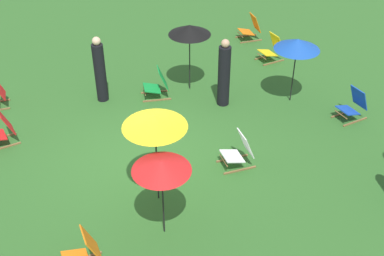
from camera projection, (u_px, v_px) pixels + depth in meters
ground_plane at (145, 161)px, 11.16m from camera, size 40.00×40.00×0.00m
deckchair_0 at (239, 151)px, 10.84m from camera, size 0.59×0.83×0.83m
deckchair_1 at (272, 49)px, 14.95m from camera, size 0.48×0.76×0.83m
deckchair_2 at (157, 84)px, 13.21m from camera, size 0.68×0.87×0.83m
deckchair_3 at (1, 130)px, 11.51m from camera, size 0.49×0.77×0.83m
deckchair_4 at (251, 28)px, 16.16m from camera, size 0.61×0.83×0.83m
deckchair_5 at (353, 105)px, 12.36m from camera, size 0.48×0.76×0.83m
deckchair_7 at (84, 253)px, 8.51m from camera, size 0.54×0.80×0.83m
umbrella_0 at (190, 30)px, 12.77m from camera, size 1.11×1.11×1.87m
umbrella_1 at (155, 122)px, 9.09m from camera, size 1.23×1.23×2.01m
umbrella_2 at (297, 44)px, 12.32m from camera, size 1.15×1.15×1.77m
umbrella_3 at (161, 166)px, 8.51m from camera, size 1.05×1.05×1.71m
person_0 at (100, 71)px, 12.80m from camera, size 0.38×0.38×1.80m
person_3 at (224, 74)px, 12.62m from camera, size 0.38×0.38×1.84m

